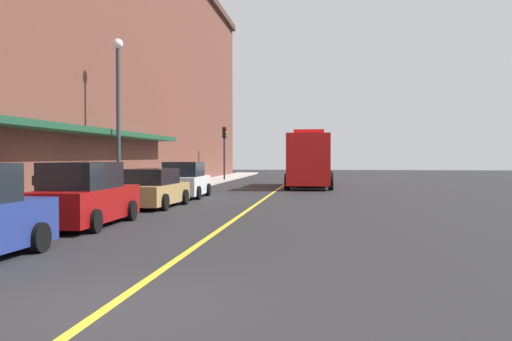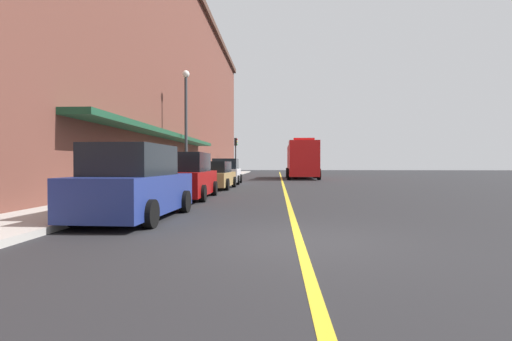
% 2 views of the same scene
% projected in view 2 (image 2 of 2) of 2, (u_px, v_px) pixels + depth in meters
% --- Properties ---
extents(ground_plane, '(112.00, 112.00, 0.00)m').
position_uv_depth(ground_plane, '(282.00, 181.00, 32.23)').
color(ground_plane, '#232326').
extents(sidewalk_left, '(2.40, 70.00, 0.15)m').
position_uv_depth(sidewalk_left, '(207.00, 180.00, 32.56)').
color(sidewalk_left, '#ADA8A0').
rests_on(sidewalk_left, ground).
extents(lane_center_stripe, '(0.16, 70.00, 0.01)m').
position_uv_depth(lane_center_stripe, '(282.00, 181.00, 32.23)').
color(lane_center_stripe, gold).
rests_on(lane_center_stripe, ground).
extents(brick_building_left, '(14.55, 64.00, 16.61)m').
position_uv_depth(brick_building_left, '(108.00, 79.00, 31.84)').
color(brick_building_left, brown).
rests_on(brick_building_left, ground).
extents(parked_car_0, '(2.16, 4.61, 1.90)m').
position_uv_depth(parked_car_0, '(134.00, 185.00, 10.02)').
color(parked_car_0, navy).
rests_on(parked_car_0, ground).
extents(parked_car_1, '(2.02, 4.87, 1.86)m').
position_uv_depth(parked_car_1, '(188.00, 177.00, 15.96)').
color(parked_car_1, maroon).
rests_on(parked_car_1, ground).
extents(parked_car_2, '(2.14, 4.59, 1.55)m').
position_uv_depth(parked_car_2, '(214.00, 176.00, 22.22)').
color(parked_car_2, '#A5844C').
rests_on(parked_car_2, ground).
extents(parked_car_3, '(2.14, 4.34, 1.77)m').
position_uv_depth(parked_car_3, '(226.00, 172.00, 27.71)').
color(parked_car_3, silver).
rests_on(parked_car_3, ground).
extents(fire_truck, '(2.98, 9.10, 3.67)m').
position_uv_depth(fire_truck, '(302.00, 160.00, 37.58)').
color(fire_truck, red).
rests_on(fire_truck, ground).
extents(parking_meter_0, '(0.14, 0.18, 1.33)m').
position_uv_depth(parking_meter_0, '(153.00, 173.00, 15.66)').
color(parking_meter_0, '#4C4C51').
rests_on(parking_meter_0, sidewalk_left).
extents(parking_meter_1, '(0.14, 0.18, 1.33)m').
position_uv_depth(parking_meter_1, '(206.00, 169.00, 27.48)').
color(parking_meter_1, '#4C4C51').
rests_on(parking_meter_1, sidewalk_left).
extents(street_lamp_left, '(0.44, 0.44, 6.94)m').
position_uv_depth(street_lamp_left, '(186.00, 115.00, 23.88)').
color(street_lamp_left, '#33383D').
rests_on(street_lamp_left, sidewalk_left).
extents(traffic_light_near, '(0.38, 0.36, 4.30)m').
position_uv_depth(traffic_light_near, '(236.00, 149.00, 46.28)').
color(traffic_light_near, '#232326').
rests_on(traffic_light_near, sidewalk_left).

